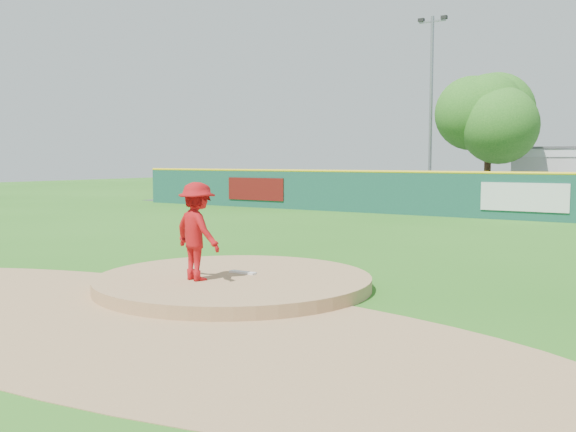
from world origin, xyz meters
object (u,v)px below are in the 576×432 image
Objects in this scene: deciduous_tree at (489,123)px; light_pole_left at (431,101)px; pitcher at (197,231)px; van at (510,194)px; playground_slide at (321,188)px.

light_pole_left is at bearing 153.43° from deciduous_tree.
deciduous_tree reaches higher than pitcher.
pitcher is 0.33× the size of van.
pitcher reaches higher than playground_slide.
light_pole_left is (-5.37, 2.68, 5.24)m from van.
playground_slide is 0.29× the size of light_pole_left.
van is 7.98m from light_pole_left.
playground_slide is 10.15m from deciduous_tree.
light_pole_left reaches higher than pitcher.
van is at bearing -26.54° from light_pole_left.
light_pole_left is at bearing -63.68° from pitcher.
van is 0.51× the size of light_pole_left.
deciduous_tree is 4.72m from light_pole_left.
playground_slide is at bearing -168.04° from deciduous_tree.
deciduous_tree is at bearing -71.52° from pitcher.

